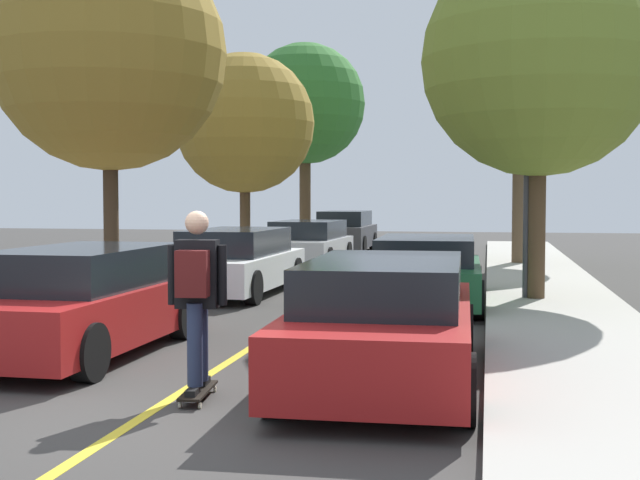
{
  "coord_description": "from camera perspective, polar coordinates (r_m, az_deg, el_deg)",
  "views": [
    {
      "loc": [
        3.02,
        -7.21,
        1.98
      ],
      "look_at": [
        0.12,
        7.42,
        1.21
      ],
      "focal_mm": 47.66,
      "sensor_mm": 36.0,
      "label": 1
    }
  ],
  "objects": [
    {
      "name": "ground",
      "position": [
        8.07,
        -11.4,
        -11.31
      ],
      "size": [
        80.0,
        80.0,
        0.0
      ],
      "primitive_type": "plane",
      "color": "#3D3A38"
    },
    {
      "name": "sidewalk_right",
      "position": [
        7.55,
        20.19,
        -11.88
      ],
      "size": [
        2.38,
        56.0,
        0.14
      ],
      "primitive_type": "cube",
      "color": "#ADA89E",
      "rests_on": "ground"
    },
    {
      "name": "center_line",
      "position": [
        11.78,
        -3.85,
        -6.7
      ],
      "size": [
        0.12,
        39.2,
        0.01
      ],
      "primitive_type": "cube",
      "color": "gold",
      "rests_on": "ground"
    },
    {
      "name": "parked_car_left_nearest",
      "position": [
        11.02,
        -15.77,
        -3.98
      ],
      "size": [
        1.91,
        4.19,
        1.33
      ],
      "color": "maroon",
      "rests_on": "ground"
    },
    {
      "name": "parked_car_left_near",
      "position": [
        17.19,
        -5.67,
        -1.48
      ],
      "size": [
        1.95,
        4.58,
        1.31
      ],
      "color": "white",
      "rests_on": "ground"
    },
    {
      "name": "parked_car_left_far",
      "position": [
        23.84,
        -0.85,
        -0.24
      ],
      "size": [
        2.1,
        4.06,
        1.28
      ],
      "color": "#B7B7BC",
      "rests_on": "ground"
    },
    {
      "name": "parked_car_left_farthest",
      "position": [
        30.14,
        1.7,
        0.57
      ],
      "size": [
        1.87,
        4.02,
        1.45
      ],
      "color": "#38383D",
      "rests_on": "ground"
    },
    {
      "name": "parked_car_right_nearest",
      "position": [
        9.12,
        4.39,
        -5.41
      ],
      "size": [
        1.98,
        4.74,
        1.31
      ],
      "color": "maroon",
      "rests_on": "ground"
    },
    {
      "name": "parked_car_right_near",
      "position": [
        15.24,
        7.16,
        -2.13
      ],
      "size": [
        2.06,
        4.26,
        1.25
      ],
      "color": "#1E5B33",
      "rests_on": "ground"
    },
    {
      "name": "street_tree_left_nearest",
      "position": [
        16.52,
        -13.98,
        12.04
      ],
      "size": [
        4.35,
        4.35,
        6.65
      ],
      "color": "#3D2D1E",
      "rests_on": "sidewalk_left"
    },
    {
      "name": "street_tree_left_near",
      "position": [
        24.76,
        -5.08,
        7.8
      ],
      "size": [
        4.03,
        4.03,
        5.95
      ],
      "color": "#4C3823",
      "rests_on": "sidewalk_left"
    },
    {
      "name": "street_tree_left_far",
      "position": [
        32.83,
        -1.01,
        9.1
      ],
      "size": [
        4.61,
        4.61,
        7.67
      ],
      "color": "#4C3823",
      "rests_on": "sidewalk_left"
    },
    {
      "name": "street_tree_right_nearest",
      "position": [
        15.93,
        14.5,
        11.64
      ],
      "size": [
        4.19,
        4.19,
        6.38
      ],
      "color": "#4C3823",
      "rests_on": "sidewalk_right"
    },
    {
      "name": "street_tree_right_near",
      "position": [
        24.28,
        13.38,
        10.17
      ],
      "size": [
        4.34,
        4.34,
        7.11
      ],
      "color": "brown",
      "rests_on": "sidewalk_right"
    },
    {
      "name": "fire_hydrant",
      "position": [
        13.02,
        -18.76,
        -3.79
      ],
      "size": [
        0.2,
        0.2,
        0.7
      ],
      "color": "#B2140F",
      "rests_on": "sidewalk_left"
    },
    {
      "name": "streetlamp",
      "position": [
        15.81,
        13.76,
        6.66
      ],
      "size": [
        0.36,
        0.24,
        4.98
      ],
      "color": "#38383D",
      "rests_on": "sidewalk_right"
    },
    {
      "name": "skateboard",
      "position": [
        8.47,
        -8.19,
        -10.0
      ],
      "size": [
        0.31,
        0.86,
        0.1
      ],
      "color": "black",
      "rests_on": "ground"
    },
    {
      "name": "skateboarder",
      "position": [
        8.27,
        -8.29,
        -3.3
      ],
      "size": [
        0.59,
        0.71,
        1.74
      ],
      "color": "black",
      "rests_on": "skateboard"
    }
  ]
}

